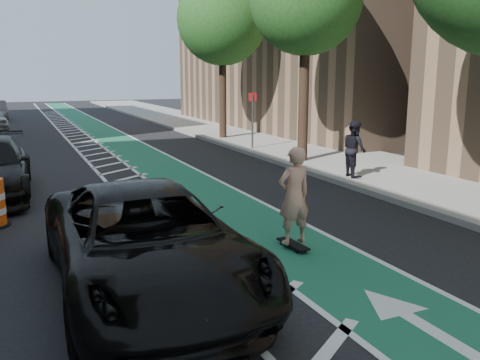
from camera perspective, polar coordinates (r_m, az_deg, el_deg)
ground at (r=8.19m, az=-10.65°, el=-11.54°), size 120.00×120.00×0.00m
bike_lane at (r=18.25m, az=-8.98°, el=1.48°), size 2.00×90.00×0.01m
buffer_strip at (r=17.93m, az=-13.60°, el=1.10°), size 1.40×90.00×0.01m
sidewalk_right at (r=20.88m, az=8.50°, el=2.97°), size 5.00×90.00×0.15m
curb_right at (r=19.67m, az=2.47°, el=2.57°), size 0.12×90.00×0.16m
tree_r_d at (r=25.37m, az=-1.99°, el=17.53°), size 4.20×4.20×7.90m
sign_post at (r=21.54m, az=1.41°, el=6.78°), size 0.35×0.08×2.47m
skateboard at (r=9.66m, az=5.97°, el=-7.17°), size 0.28×0.83×0.11m
skateboarder at (r=9.40m, az=6.09°, el=-1.78°), size 0.69×0.47×1.83m
suv_near at (r=7.72m, az=-10.49°, el=-6.79°), size 2.66×5.66×1.57m
pedestrian at (r=15.83m, az=12.70°, el=3.44°), size 0.77×0.92×1.71m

